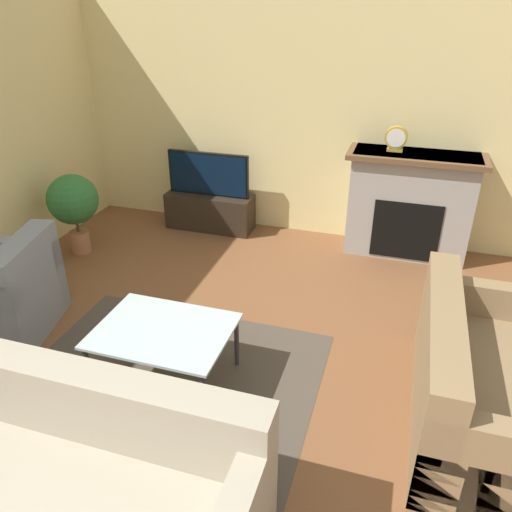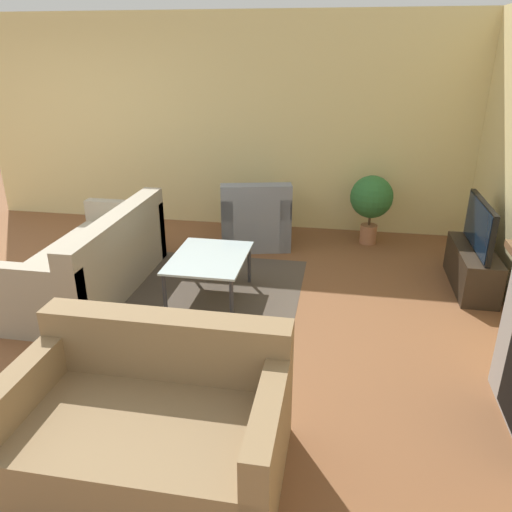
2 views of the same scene
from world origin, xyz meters
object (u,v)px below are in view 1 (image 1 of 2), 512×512
Objects in this scene: coffee_table at (164,335)px; armchair_by_window at (3,298)px; potted_plant at (73,202)px; mantel_clock at (396,138)px; tv at (208,174)px; couch_loveseat at (490,391)px; couch_sectional at (61,493)px.

armchair_by_window is at bearing 173.59° from coffee_table.
mantel_clock is at bearing 18.27° from potted_plant.
mantel_clock is at bearing 117.25° from armchair_by_window.
tv is 1.48m from potted_plant.
potted_plant is at bearing 177.95° from armchair_by_window.
potted_plant reaches higher than couch_loveseat.
couch_sectional is at bearing -56.37° from potted_plant.
tv is at bearing 41.92° from potted_plant.
couch_loveseat and armchair_by_window have the same top height.
potted_plant is at bearing 71.07° from couch_loveseat.
coffee_table is at bearing -116.60° from mantel_clock.
tv is 3.83× the size of mantel_clock.
coffee_table is (-2.12, -0.22, 0.11)m from couch_loveseat.
potted_plant is (-1.10, -0.99, -0.10)m from tv.
potted_plant is (-0.28, 1.39, 0.26)m from armchair_by_window.
potted_plant is at bearing 139.05° from coffee_table.
coffee_table is at bearing 91.47° from couch_sectional.
mantel_clock reaches higher than armchair_by_window.
couch_sectional is 2.17× the size of coffee_table.
mantel_clock is (-0.82, 2.37, 0.93)m from couch_loveseat.
couch_loveseat is 6.14× the size of mantel_clock.
potted_plant is at bearing 123.63° from couch_sectional.
mantel_clock reaches higher than couch_loveseat.
potted_plant is 3.32m from mantel_clock.
tv reaches higher than couch_loveseat.
armchair_by_window is 3.94× the size of mantel_clock.
couch_sectional is 8.03× the size of mantel_clock.
coffee_table is at bearing -74.67° from tv.
couch_loveseat is at bearing 5.88° from coffee_table.
couch_loveseat is at bearing 77.41° from armchair_by_window.
couch_sectional is at bearing -88.53° from coffee_table.
mantel_clock reaches higher than potted_plant.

